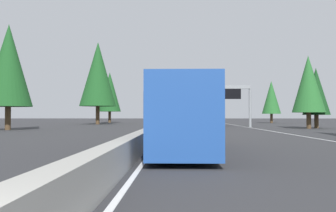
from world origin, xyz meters
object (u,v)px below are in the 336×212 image
sedan_distant_b (178,119)px  conifer_right_far (271,97)px  conifer_right_near (308,84)px  sedan_mid_center (198,121)px  bus_mid_left (182,114)px  conifer_left_near (8,65)px  conifer_right_mid (316,92)px  sign_gantry_overhead (209,94)px  conifer_left_mid (98,74)px  sedan_near_right (209,124)px  conifer_left_far (110,92)px  minivan_distant_a (182,125)px

sedan_distant_b → conifer_right_far: (-17.82, -21.12, 5.15)m
conifer_right_near → sedan_mid_center: bearing=31.0°
bus_mid_left → conifer_left_near: (25.03, 20.00, 5.85)m
sedan_mid_center → conifer_right_mid: conifer_right_mid is taller
sign_gantry_overhead → sedan_distant_b: (47.92, 4.32, -4.16)m
sedan_distant_b → conifer_left_near: size_ratio=0.35×
sedan_mid_center → conifer_left_near: (-27.18, 23.68, 6.88)m
conifer_right_far → conifer_left_near: bearing=134.9°
bus_mid_left → conifer_left_mid: 55.66m
conifer_right_far → sedan_mid_center: bearing=128.4°
sedan_near_right → conifer_right_mid: size_ratio=0.55×
sedan_near_right → sedan_distant_b: bearing=3.4°
sedan_distant_b → sedan_mid_center: size_ratio=1.00×
sedan_near_right → conifer_left_far: 49.27m
bus_mid_left → sedan_mid_center: 52.35m
conifer_right_near → bus_mid_left: bearing=151.1°
minivan_distant_a → conifer_right_near: 26.26m
minivan_distant_a → sedan_mid_center: bearing=-4.8°
bus_mid_left → conifer_right_far: (66.10, -21.19, 4.11)m
minivan_distant_a → sedan_mid_center: minivan_distant_a is taller
bus_mid_left → conifer_right_far: bearing=-17.8°
sedan_near_right → conifer_left_near: size_ratio=0.35×
sign_gantry_overhead → conifer_right_far: 34.48m
sign_gantry_overhead → sedan_near_right: (-10.51, 0.87, -4.16)m
sign_gantry_overhead → conifer_right_mid: 14.51m
conifer_left_far → bus_mid_left: bearing=-166.8°
sign_gantry_overhead → minivan_distant_a: size_ratio=2.54×
sedan_distant_b → conifer_right_far: size_ratio=0.46×
conifer_right_far → conifer_left_near: size_ratio=0.77×
conifer_left_far → minivan_distant_a: bearing=-164.4°
sedan_near_right → conifer_left_mid: conifer_left_mid is taller
sedan_distant_b → conifer_left_far: 22.63m
sedan_near_right → sedan_mid_center: (26.72, -0.15, 0.00)m
sign_gantry_overhead → conifer_left_near: bearing=114.2°
minivan_distant_a → conifer_left_far: size_ratio=0.41×
conifer_left_near → bus_mid_left: bearing=-141.4°
sign_gantry_overhead → conifer_right_mid: size_ratio=1.57×
sedan_mid_center → sedan_distant_b: bearing=6.5°
sign_gantry_overhead → sedan_distant_b: 48.30m
sign_gantry_overhead → bus_mid_left: (-36.01, 4.38, -3.12)m
sedan_mid_center → minivan_distant_a: bearing=175.2°
conifer_right_near → conifer_right_far: bearing=-7.1°
bus_mid_left → conifer_left_far: (70.02, 16.48, 5.67)m
conifer_right_mid → conifer_left_far: (38.15, 34.78, 2.51)m
bus_mid_left → conifer_right_near: size_ratio=1.21×
conifer_right_near → conifer_left_near: 37.20m
sign_gantry_overhead → bus_mid_left: size_ratio=1.10×
conifer_right_far → conifer_left_near: 58.20m
bus_mid_left → conifer_left_mid: (52.83, 15.59, 8.01)m
sign_gantry_overhead → conifer_right_mid: (-4.13, -13.91, 0.04)m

